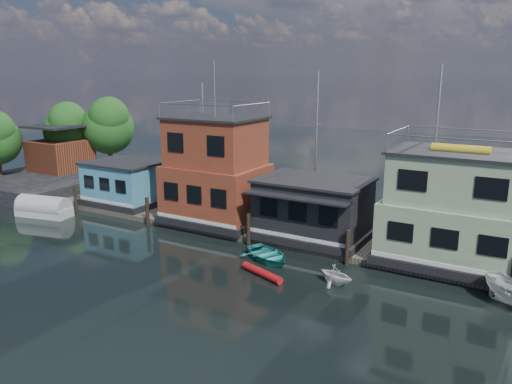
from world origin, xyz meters
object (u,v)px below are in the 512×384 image
Objects in this scene: tarp_runabout at (44,208)px; dinghy_teal at (268,255)px; houseboat_dark at (313,208)px; houseboat_green at (455,210)px; houseboat_blue at (125,183)px; dinghy_white at (336,274)px; red_kayak at (262,273)px; houseboat_red at (216,172)px.

tarp_runabout is 20.50m from dinghy_teal.
houseboat_green is at bearing 0.12° from houseboat_dark.
houseboat_blue is 17.50m from houseboat_dark.
houseboat_green is at bearing 0.00° from houseboat_blue.
houseboat_dark is 0.88× the size of houseboat_green.
houseboat_blue is 22.26m from dinghy_white.
tarp_runabout reaches higher than red_kayak.
red_kayak is (-0.08, -6.95, -2.19)m from houseboat_dark.
houseboat_green is 2.24× the size of dinghy_teal.
red_kayak is at bearing -16.62° from tarp_runabout.
houseboat_dark is at bearing -0.06° from houseboat_blue.
tarp_runabout is at bearing 102.46° from dinghy_white.
red_kayak is (21.38, -1.76, -0.45)m from tarp_runabout.
houseboat_blue is at bearing -180.00° from houseboat_red.
houseboat_red is at bearing 77.91° from dinghy_white.
dinghy_teal is (20.49, 0.57, -0.29)m from tarp_runabout.
houseboat_red reaches higher than dinghy_white.
red_kayak is at bearing -142.49° from houseboat_green.
dinghy_white is 5.04m from dinghy_teal.
houseboat_red reaches higher than red_kayak.
houseboat_dark is at bearing -179.88° from houseboat_green.
dinghy_teal is at bearing 130.83° from red_kayak.
houseboat_green reaches higher than red_kayak.
tarp_runabout reaches higher than dinghy_white.
tarp_runabout is at bearing -127.23° from houseboat_blue.
houseboat_blue is at bearing 179.94° from houseboat_dark.
dinghy_white is at bearing -25.82° from houseboat_red.
tarp_runabout is (-13.46, -5.21, -3.42)m from houseboat_red.
houseboat_green is 11.92m from red_kayak.
houseboat_green is 1.77× the size of tarp_runabout.
tarp_runabout is 1.53× the size of red_kayak.
houseboat_blue is 0.54× the size of houseboat_red.
tarp_runabout is at bearing -166.40° from houseboat_dark.
houseboat_green is (9.00, 0.02, 1.13)m from houseboat_dark.
houseboat_green is at bearing -2.21° from tarp_runabout.
dinghy_white is at bearing -74.11° from dinghy_teal.
red_kayak is (0.89, -2.32, -0.16)m from dinghy_teal.
dinghy_teal is (-9.97, -4.65, -3.16)m from houseboat_green.
houseboat_green is (26.50, 0.00, 1.34)m from houseboat_blue.
houseboat_red is 17.01m from houseboat_green.
houseboat_red is (9.50, 0.00, 1.90)m from houseboat_blue.
houseboat_blue is 1.71× the size of dinghy_teal.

